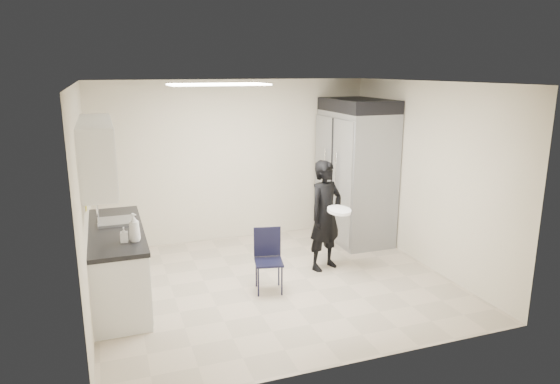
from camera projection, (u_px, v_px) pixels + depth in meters
name	position (u px, v px, depth m)	size (l,w,h in m)	color
floor	(275.00, 283.00, 6.60)	(4.50, 4.50, 0.00)	tan
ceiling	(275.00, 82.00, 5.98)	(4.50, 4.50, 0.00)	white
back_wall	(235.00, 161.00, 8.12)	(4.50, 4.50, 0.00)	beige
left_wall	(84.00, 203.00, 5.55)	(4.00, 4.00, 0.00)	beige
right_wall	(426.00, 175.00, 7.02)	(4.00, 4.00, 0.00)	beige
ceiling_panel	(218.00, 84.00, 6.15)	(1.20, 0.60, 0.02)	white
lower_counter	(118.00, 266.00, 6.04)	(0.60, 1.90, 0.86)	silver
countertop	(115.00, 231.00, 5.93)	(0.64, 1.95, 0.05)	black
sink	(116.00, 226.00, 6.17)	(0.42, 0.40, 0.14)	gray
faucet	(98.00, 216.00, 6.07)	(0.02, 0.02, 0.24)	silver
upper_cabinets	(97.00, 153.00, 5.67)	(0.35, 1.80, 0.75)	silver
towel_dispenser	(93.00, 155.00, 6.75)	(0.22, 0.30, 0.35)	black
notice_sticker_left	(86.00, 208.00, 5.67)	(0.00, 0.12, 0.07)	yellow
notice_sticker_right	(87.00, 207.00, 5.86)	(0.00, 0.12, 0.07)	yellow
commercial_fridge	(356.00, 177.00, 8.11)	(0.80, 1.35, 2.10)	gray
fridge_compressor	(358.00, 105.00, 7.83)	(0.80, 1.35, 0.20)	black
folding_chair	(269.00, 262.00, 6.28)	(0.35, 0.35, 0.78)	black
man_tuxedo	(326.00, 216.00, 6.93)	(0.57, 0.38, 1.55)	black
bucket_lid	(339.00, 210.00, 6.71)	(0.33, 0.33, 0.04)	white
soap_bottle_a	(134.00, 227.00, 5.46)	(0.12, 0.12, 0.32)	white
soap_bottle_b	(124.00, 235.00, 5.45)	(0.08, 0.08, 0.17)	#ADAEB9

